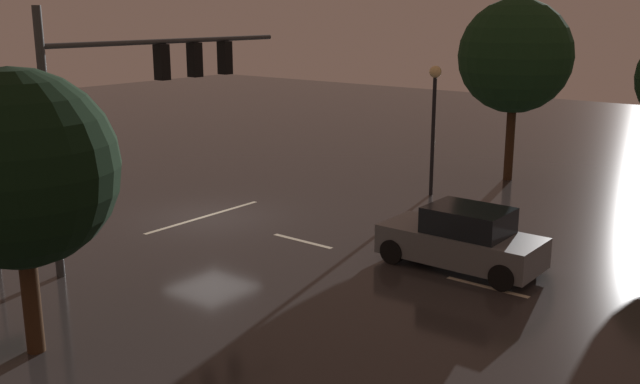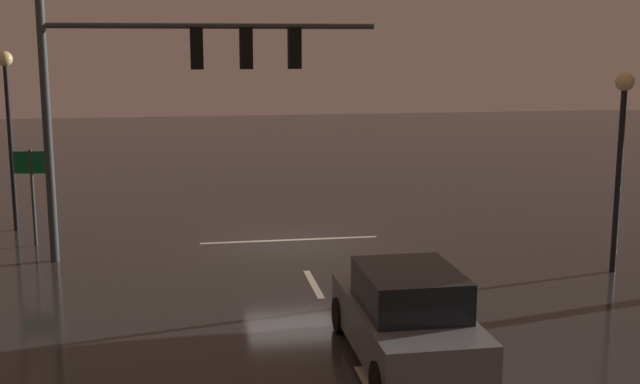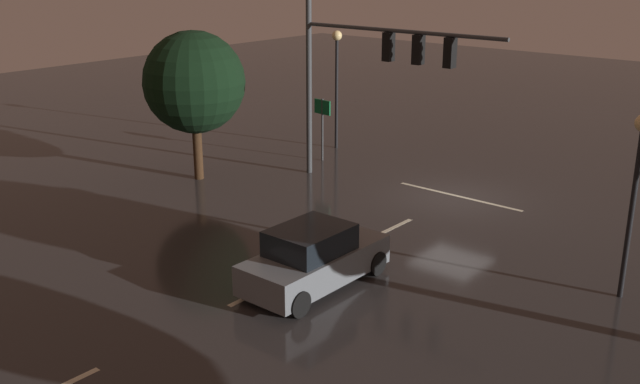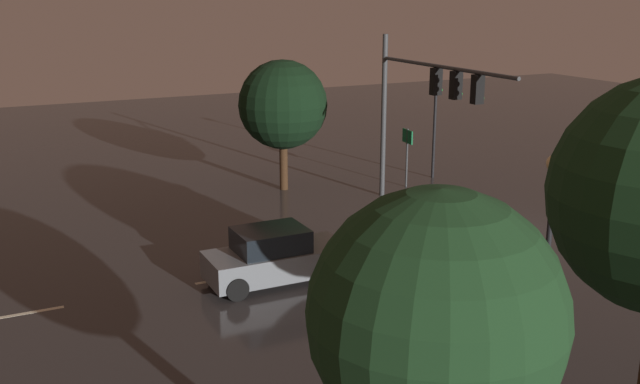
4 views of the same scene
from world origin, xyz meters
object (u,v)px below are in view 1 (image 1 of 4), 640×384
(car_approaching, at_px, (462,239))
(tree_left_far, at_px, (515,56))
(traffic_signal_assembly, at_px, (142,85))
(street_lamp_left_kerb, at_px, (434,105))
(tree_right_far, at_px, (18,169))

(car_approaching, bearing_deg, tree_left_far, -162.03)
(traffic_signal_assembly, height_order, street_lamp_left_kerb, traffic_signal_assembly)
(tree_right_far, bearing_deg, car_approaching, 155.51)
(car_approaching, relative_size, tree_left_far, 0.61)
(traffic_signal_assembly, relative_size, tree_left_far, 1.16)
(car_approaching, relative_size, street_lamp_left_kerb, 0.91)
(traffic_signal_assembly, bearing_deg, tree_left_far, 163.09)
(tree_left_far, bearing_deg, tree_right_far, -2.82)
(traffic_signal_assembly, xyz_separation_m, street_lamp_left_kerb, (-10.47, 3.27, -1.34))
(street_lamp_left_kerb, height_order, tree_left_far, tree_left_far)
(traffic_signal_assembly, bearing_deg, car_approaching, 117.02)
(street_lamp_left_kerb, distance_m, tree_left_far, 4.62)
(tree_right_far, bearing_deg, street_lamp_left_kerb, -179.38)
(street_lamp_left_kerb, bearing_deg, tree_right_far, 0.62)
(traffic_signal_assembly, relative_size, street_lamp_left_kerb, 1.74)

